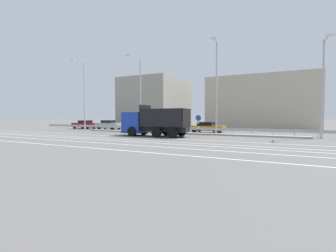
{
  "coord_description": "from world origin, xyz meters",
  "views": [
    {
      "loc": [
        10.52,
        -23.77,
        2.14
      ],
      "look_at": [
        -0.54,
        -0.55,
        1.03
      ],
      "focal_mm": 24.0,
      "sensor_mm": 36.0,
      "label": 1
    }
  ],
  "objects_px": {
    "parked_car_1": "(109,125)",
    "street_lamp_2": "(216,84)",
    "parked_car_0": "(85,124)",
    "dump_truck": "(148,124)",
    "parked_car_3": "(173,126)",
    "parked_car_2": "(138,125)",
    "parked_car_4": "(207,127)",
    "median_road_sign": "(198,124)",
    "street_lamp_3": "(323,84)",
    "street_lamp_1": "(140,91)",
    "street_lamp_0": "(84,93)"
  },
  "relations": [
    {
      "from": "street_lamp_0",
      "to": "parked_car_2",
      "type": "bearing_deg",
      "value": 26.93
    },
    {
      "from": "street_lamp_2",
      "to": "parked_car_0",
      "type": "distance_m",
      "value": 24.13
    },
    {
      "from": "street_lamp_1",
      "to": "street_lamp_3",
      "type": "xyz_separation_m",
      "value": [
        20.09,
        0.34,
        -0.3
      ]
    },
    {
      "from": "median_road_sign",
      "to": "street_lamp_2",
      "type": "distance_m",
      "value": 5.01
    },
    {
      "from": "street_lamp_2",
      "to": "parked_car_1",
      "type": "bearing_deg",
      "value": 169.09
    },
    {
      "from": "street_lamp_2",
      "to": "parked_car_1",
      "type": "xyz_separation_m",
      "value": [
        -18.33,
        3.53,
        -4.96
      ]
    },
    {
      "from": "dump_truck",
      "to": "parked_car_3",
      "type": "height_order",
      "value": "dump_truck"
    },
    {
      "from": "dump_truck",
      "to": "parked_car_1",
      "type": "bearing_deg",
      "value": 56.88
    },
    {
      "from": "dump_truck",
      "to": "parked_car_1",
      "type": "relative_size",
      "value": 1.72
    },
    {
      "from": "dump_truck",
      "to": "street_lamp_3",
      "type": "height_order",
      "value": "street_lamp_3"
    },
    {
      "from": "median_road_sign",
      "to": "parked_car_1",
      "type": "bearing_deg",
      "value": 168.34
    },
    {
      "from": "parked_car_1",
      "to": "parked_car_2",
      "type": "height_order",
      "value": "parked_car_1"
    },
    {
      "from": "street_lamp_2",
      "to": "parked_car_2",
      "type": "bearing_deg",
      "value": 163.97
    },
    {
      "from": "street_lamp_0",
      "to": "parked_car_2",
      "type": "height_order",
      "value": "street_lamp_0"
    },
    {
      "from": "median_road_sign",
      "to": "street_lamp_1",
      "type": "bearing_deg",
      "value": -177.59
    },
    {
      "from": "street_lamp_2",
      "to": "parked_car_0",
      "type": "height_order",
      "value": "street_lamp_2"
    },
    {
      "from": "median_road_sign",
      "to": "parked_car_4",
      "type": "relative_size",
      "value": 0.49
    },
    {
      "from": "median_road_sign",
      "to": "parked_car_4",
      "type": "bearing_deg",
      "value": 87.68
    },
    {
      "from": "dump_truck",
      "to": "street_lamp_3",
      "type": "distance_m",
      "value": 17.54
    },
    {
      "from": "street_lamp_1",
      "to": "parked_car_1",
      "type": "xyz_separation_m",
      "value": [
        -8.28,
        3.68,
        -4.66
      ]
    },
    {
      "from": "median_road_sign",
      "to": "street_lamp_2",
      "type": "height_order",
      "value": "street_lamp_2"
    },
    {
      "from": "street_lamp_2",
      "to": "parked_car_1",
      "type": "relative_size",
      "value": 2.45
    },
    {
      "from": "street_lamp_0",
      "to": "parked_car_1",
      "type": "height_order",
      "value": "street_lamp_0"
    },
    {
      "from": "street_lamp_0",
      "to": "parked_car_4",
      "type": "relative_size",
      "value": 2.18
    },
    {
      "from": "parked_car_0",
      "to": "parked_car_1",
      "type": "distance_m",
      "value": 5.04
    },
    {
      "from": "street_lamp_0",
      "to": "parked_car_4",
      "type": "distance_m",
      "value": 19.05
    },
    {
      "from": "median_road_sign",
      "to": "street_lamp_1",
      "type": "xyz_separation_m",
      "value": [
        -7.92,
        -0.33,
        4.23
      ]
    },
    {
      "from": "parked_car_1",
      "to": "street_lamp_2",
      "type": "bearing_deg",
      "value": 77.17
    },
    {
      "from": "median_road_sign",
      "to": "street_lamp_0",
      "type": "relative_size",
      "value": 0.22
    },
    {
      "from": "dump_truck",
      "to": "parked_car_3",
      "type": "distance_m",
      "value": 8.1
    },
    {
      "from": "street_lamp_3",
      "to": "parked_car_3",
      "type": "bearing_deg",
      "value": 167.44
    },
    {
      "from": "median_road_sign",
      "to": "parked_car_0",
      "type": "distance_m",
      "value": 21.48
    },
    {
      "from": "street_lamp_3",
      "to": "parked_car_3",
      "type": "distance_m",
      "value": 18.11
    },
    {
      "from": "dump_truck",
      "to": "street_lamp_0",
      "type": "xyz_separation_m",
      "value": [
        -13.54,
        4.05,
        4.33
      ]
    },
    {
      "from": "dump_truck",
      "to": "parked_car_4",
      "type": "distance_m",
      "value": 8.78
    },
    {
      "from": "parked_car_1",
      "to": "parked_car_4",
      "type": "xyz_separation_m",
      "value": [
        16.34,
        -0.08,
        -0.05
      ]
    },
    {
      "from": "street_lamp_2",
      "to": "parked_car_3",
      "type": "xyz_separation_m",
      "value": [
        -7.12,
        4.02,
        -4.98
      ]
    },
    {
      "from": "street_lamp_1",
      "to": "parked_car_2",
      "type": "relative_size",
      "value": 2.01
    },
    {
      "from": "dump_truck",
      "to": "median_road_sign",
      "type": "xyz_separation_m",
      "value": [
        4.41,
        4.23,
        -0.1
      ]
    },
    {
      "from": "street_lamp_1",
      "to": "street_lamp_2",
      "type": "height_order",
      "value": "street_lamp_2"
    },
    {
      "from": "parked_car_2",
      "to": "street_lamp_2",
      "type": "bearing_deg",
      "value": -107.98
    },
    {
      "from": "dump_truck",
      "to": "parked_car_0",
      "type": "distance_m",
      "value": 18.39
    },
    {
      "from": "dump_truck",
      "to": "parked_car_4",
      "type": "bearing_deg",
      "value": -31.65
    },
    {
      "from": "street_lamp_0",
      "to": "parked_car_4",
      "type": "bearing_deg",
      "value": 10.78
    },
    {
      "from": "parked_car_2",
      "to": "dump_truck",
      "type": "bearing_deg",
      "value": -142.76
    },
    {
      "from": "street_lamp_1",
      "to": "median_road_sign",
      "type": "bearing_deg",
      "value": 2.41
    },
    {
      "from": "street_lamp_0",
      "to": "street_lamp_3",
      "type": "height_order",
      "value": "street_lamp_0"
    },
    {
      "from": "median_road_sign",
      "to": "parked_car_0",
      "type": "bearing_deg",
      "value": 171.55
    },
    {
      "from": "dump_truck",
      "to": "parked_car_0",
      "type": "height_order",
      "value": "dump_truck"
    },
    {
      "from": "median_road_sign",
      "to": "parked_car_0",
      "type": "height_order",
      "value": "median_road_sign"
    }
  ]
}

